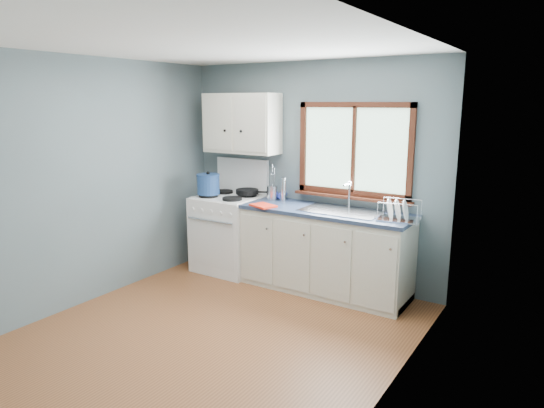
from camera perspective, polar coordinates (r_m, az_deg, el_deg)
The scene contains 18 objects.
floor at distance 4.54m, azimuth -6.94°, elevation -15.18°, with size 3.20×3.60×0.02m, color brown.
ceiling at distance 4.07m, azimuth -7.88°, elevation 18.31°, with size 3.20×3.60×0.02m, color white.
wall_back at distance 5.60m, azimuth 4.62°, elevation 3.68°, with size 3.20×0.02×2.50m, color slate.
wall_left at distance 5.29m, azimuth -20.87°, elevation 2.44°, with size 0.02×3.60×2.50m, color slate.
wall_right at distance 3.34m, azimuth 14.31°, elevation -2.33°, with size 0.02×3.60×2.50m, color slate.
gas_range at distance 5.99m, azimuth -5.09°, elevation -3.18°, with size 0.76×0.69×1.36m.
base_cabinets at distance 5.36m, azimuth 6.21°, elevation -5.97°, with size 1.85×0.60×0.88m.
countertop at distance 5.23m, azimuth 6.33°, elevation -0.86°, with size 1.89×0.64×0.04m, color #212E46.
sink at distance 5.16m, azimuth 8.11°, elevation -1.54°, with size 0.84×0.46×0.44m.
window at distance 5.31m, azimuth 9.58°, elevation 5.55°, with size 1.36×0.10×1.03m.
upper_cabinets at distance 5.85m, azimuth -3.62°, elevation 9.45°, with size 0.95×0.35×0.70m.
skillet at distance 5.87m, azimuth -2.91°, elevation 1.48°, with size 0.44×0.36×0.05m.
stockpot at distance 5.88m, azimuth -7.51°, elevation 2.35°, with size 0.36×0.36×0.28m.
utensil_crock at distance 5.70m, azimuth 0.05°, elevation 1.37°, with size 0.17×0.17×0.42m.
thermos at distance 5.61m, azimuth 1.34°, elevation 1.73°, with size 0.06×0.06×0.27m, color silver.
soap_bottle at distance 5.66m, azimuth 1.11°, elevation 1.66°, with size 0.09×0.09×0.25m, color blue.
dish_towel at distance 5.34m, azimuth -1.04°, elevation -0.19°, with size 0.27×0.20×0.02m, color red.
dish_rack at distance 4.88m, azimuth 14.66°, elevation -1.21°, with size 0.43×0.35×0.20m.
Camera 1 is at (2.61, -3.08, 2.05)m, focal length 32.00 mm.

